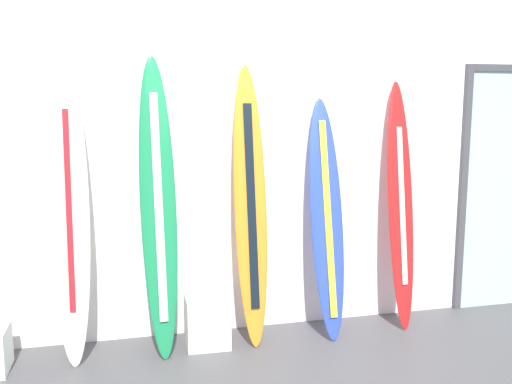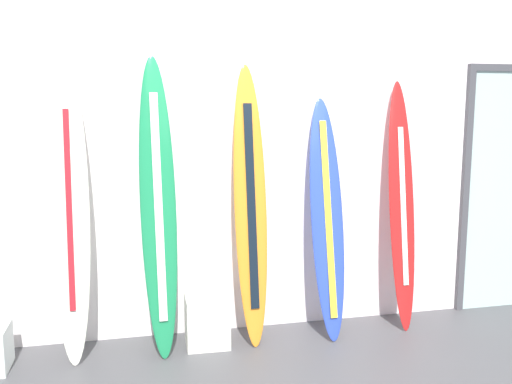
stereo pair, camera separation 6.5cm
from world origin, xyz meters
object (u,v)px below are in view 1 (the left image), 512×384
at_px(surfboard_emerald, 158,208).
at_px(surfboard_crimson, 401,208).
at_px(surfboard_ivory, 69,210).
at_px(surfboard_cobalt, 327,220).
at_px(display_block_center, 207,321).
at_px(surfboard_sunset, 250,207).

relative_size(surfboard_emerald, surfboard_crimson, 1.08).
height_order(surfboard_ivory, surfboard_cobalt, surfboard_ivory).
distance_m(surfboard_crimson, display_block_center, 1.84).
bearing_deg(surfboard_crimson, surfboard_sunset, -179.15).
xyz_separation_m(surfboard_ivory, surfboard_crimson, (2.64, 0.02, -0.10)).
bearing_deg(surfboard_ivory, display_block_center, -0.79).
bearing_deg(surfboard_ivory, surfboard_crimson, 0.47).
relative_size(surfboard_ivory, surfboard_emerald, 1.00).
distance_m(surfboard_ivory, surfboard_emerald, 0.63).
bearing_deg(display_block_center, surfboard_crimson, 1.22).
relative_size(surfboard_cobalt, surfboard_crimson, 0.93).
bearing_deg(surfboard_cobalt, surfboard_crimson, 2.17).
bearing_deg(surfboard_crimson, display_block_center, -178.78).
xyz_separation_m(surfboard_cobalt, display_block_center, (-0.98, -0.01, -0.76)).
bearing_deg(surfboard_cobalt, surfboard_sunset, 179.47).
height_order(surfboard_emerald, surfboard_cobalt, surfboard_emerald).
distance_m(surfboard_emerald, display_block_center, 0.98).
height_order(surfboard_cobalt, display_block_center, surfboard_cobalt).
relative_size(surfboard_crimson, display_block_center, 5.28).
bearing_deg(surfboard_ivory, surfboard_cobalt, -0.10).
bearing_deg(surfboard_emerald, display_block_center, 0.01).
relative_size(surfboard_sunset, surfboard_crimson, 1.06).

